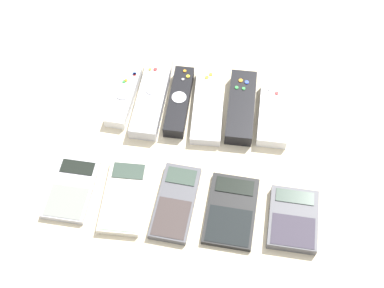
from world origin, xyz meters
name	(u,v)px	position (x,y,z in m)	size (l,w,h in m)	color
ground_plane	(190,159)	(0.00, 0.00, 0.00)	(3.00, 3.00, 0.00)	beige
remote_0	(124,96)	(-0.16, 0.12, 0.01)	(0.05, 0.15, 0.02)	white
remote_1	(152,96)	(-0.10, 0.13, 0.01)	(0.06, 0.20, 0.03)	#B7B7BC
remote_2	(179,101)	(-0.04, 0.13, 0.01)	(0.04, 0.17, 0.03)	black
remote_3	(208,106)	(0.02, 0.13, 0.01)	(0.07, 0.19, 0.02)	silver
remote_4	(241,107)	(0.08, 0.13, 0.01)	(0.06, 0.17, 0.03)	black
remote_5	(273,114)	(0.15, 0.13, 0.01)	(0.06, 0.15, 0.02)	white
calculator_0	(71,189)	(-0.20, -0.10, 0.01)	(0.08, 0.13, 0.01)	#B2B2B7
calculator_1	(124,197)	(-0.10, -0.10, 0.01)	(0.08, 0.15, 0.01)	beige
calculator_2	(176,202)	(-0.01, -0.10, 0.01)	(0.07, 0.15, 0.01)	#4C4C51
calculator_3	(231,210)	(0.09, -0.10, 0.01)	(0.09, 0.14, 0.01)	black
calculator_4	(293,219)	(0.20, -0.10, 0.01)	(0.09, 0.12, 0.02)	#4C4C51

